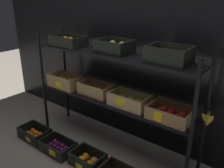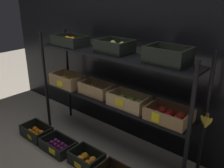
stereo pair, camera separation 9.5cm
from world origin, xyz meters
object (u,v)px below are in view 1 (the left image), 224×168
crate_ground_orange (88,160)px  display_rack (112,79)px  crate_ground_tangerine (35,134)px  crate_ground_plum (58,148)px

crate_ground_orange → display_rack: bearing=88.8°
crate_ground_tangerine → crate_ground_plum: bearing=0.1°
display_rack → crate_ground_tangerine: 1.14m
display_rack → crate_ground_orange: display_rack is taller
display_rack → crate_ground_tangerine: display_rack is taller
display_rack → crate_ground_tangerine: (-0.78, -0.41, -0.72)m
crate_ground_plum → crate_ground_tangerine: bearing=-179.9°
display_rack → crate_ground_tangerine: bearing=-152.1°
crate_ground_tangerine → display_rack: bearing=27.9°
crate_ground_plum → crate_ground_orange: (0.39, 0.03, 0.01)m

